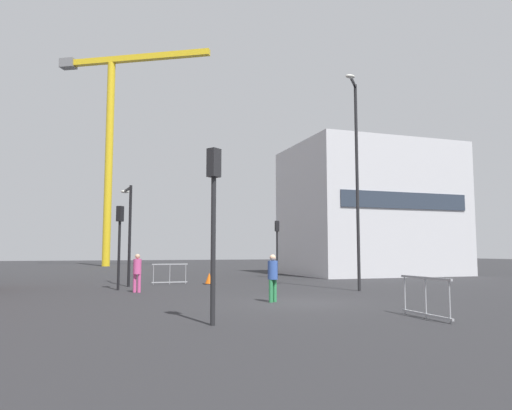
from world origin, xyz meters
The scene contains 13 objects.
ground centered at (0.00, 0.00, 0.00)m, with size 160.00×160.00×0.00m, color #28282B.
office_block centered at (13.04, 16.19, 4.77)m, with size 11.59×9.06×9.55m.
construction_crane centered at (-4.79, 42.63, 16.60)m, with size 16.79×10.20×25.07m.
streetlamp_tall centered at (4.42, 3.33, 5.34)m, with size 1.20×1.32×9.35m.
streetlamp_short centered at (-4.96, 9.66, 3.14)m, with size 0.48×1.95×5.03m.
traffic_light_verge centered at (-3.90, -4.07, 2.83)m, with size 0.38×0.36×4.24m.
traffic_light_far centered at (-5.51, 7.29, 2.56)m, with size 0.36×0.38×3.79m.
traffic_light_near centered at (4.89, 14.40, 2.53)m, with size 0.26×0.38×3.74m.
pedestrian_walking centered at (-0.73, 0.32, 0.94)m, with size 0.34×0.34×1.63m.
pedestrian_waiting centered at (-4.82, 5.79, 0.94)m, with size 0.34×0.34×1.62m.
safety_barrier_right_run centered at (-2.72, 10.56, 0.56)m, with size 1.92×0.18×1.08m.
safety_barrier_rear centered at (1.63, -4.73, 0.56)m, with size 0.13×2.07×1.08m.
traffic_cone_orange centered at (-0.74, 9.84, 0.28)m, with size 0.59×0.59×0.60m.
Camera 1 is at (-6.63, -15.34, 1.75)m, focal length 33.75 mm.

